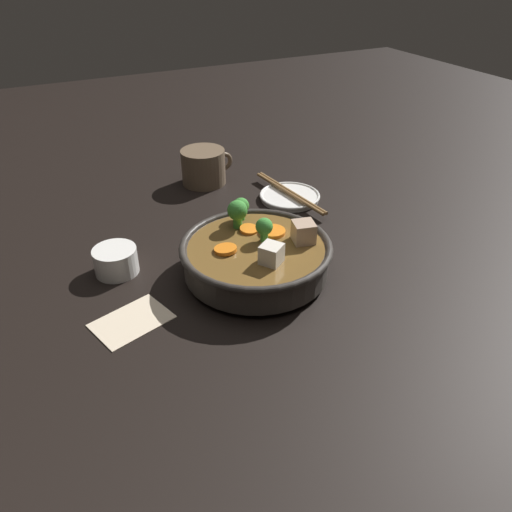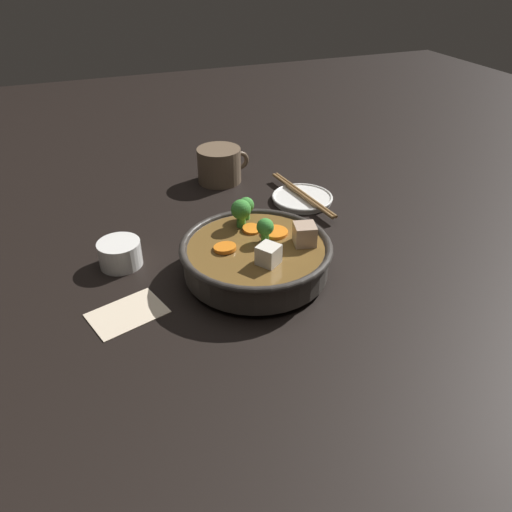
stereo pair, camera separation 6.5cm
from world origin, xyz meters
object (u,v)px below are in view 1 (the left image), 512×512
stirfry_bowl (256,255)px  dark_mug (204,167)px  tea_cup (116,260)px  chopsticks_pair (290,192)px  side_saucer (290,196)px

stirfry_bowl → dark_mug: 0.39m
tea_cup → chopsticks_pair: size_ratio=0.31×
stirfry_bowl → side_saucer: stirfry_bowl is taller
stirfry_bowl → tea_cup: bearing=151.2°
side_saucer → chopsticks_pair: 0.01m
dark_mug → side_saucer: bearing=-51.0°
dark_mug → chopsticks_pair: 0.21m
tea_cup → chopsticks_pair: 0.42m
side_saucer → tea_cup: size_ratio=1.78×
stirfry_bowl → chopsticks_pair: (0.19, 0.22, -0.02)m
stirfry_bowl → tea_cup: (-0.21, 0.11, -0.02)m
side_saucer → chopsticks_pair: size_ratio=0.56×
side_saucer → chopsticks_pair: chopsticks_pair is taller
tea_cup → dark_mug: 0.38m
side_saucer → dark_mug: 0.21m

